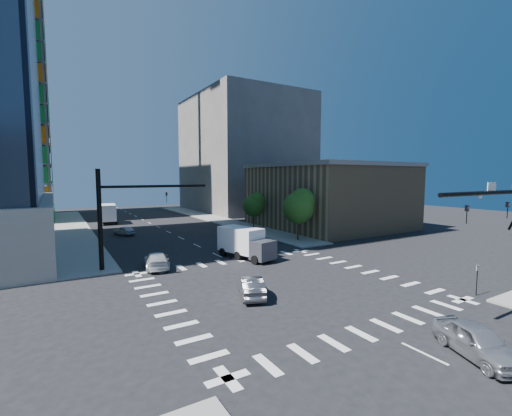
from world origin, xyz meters
TOP-DOWN VIEW (x-y plane):
  - ground at (0.00, 0.00)m, footprint 160.00×160.00m
  - road_markings at (0.00, 0.00)m, footprint 20.00×20.00m
  - sidewalk_ne at (12.50, 40.00)m, footprint 5.00×60.00m
  - sidewalk_nw at (-12.50, 40.00)m, footprint 5.00×60.00m
  - commercial_building at (25.00, 22.00)m, footprint 20.50×22.50m
  - bg_building_ne at (27.00, 55.00)m, footprint 24.00×30.00m
  - signal_mast_nw at (-10.00, 11.50)m, footprint 10.20×0.40m
  - tree_south at (12.63, 13.90)m, footprint 4.16×4.16m
  - tree_north at (12.93, 25.90)m, footprint 3.54×3.52m
  - no_parking_sign at (10.70, -9.00)m, footprint 0.30×0.06m
  - car_nb_near at (1.84, -13.43)m, footprint 3.35×4.90m
  - car_nb_far at (7.68, 18.09)m, footprint 3.47×5.98m
  - car_sb_near at (-6.97, 10.11)m, footprint 2.92×5.31m
  - car_sb_mid at (-6.32, 30.56)m, footprint 2.98×4.16m
  - car_sb_cross at (-3.20, -0.88)m, footprint 2.99×4.59m
  - box_truck_near at (2.04, 9.00)m, footprint 3.97×6.44m
  - box_truck_far at (-6.60, 45.65)m, footprint 3.38×6.86m

SIDE VIEW (x-z plane):
  - ground at x=0.00m, z-range 0.00..0.00m
  - road_markings at x=0.00m, z-range 0.00..0.01m
  - sidewalk_ne at x=12.50m, z-range 0.00..0.15m
  - sidewalk_nw at x=-12.50m, z-range 0.00..0.15m
  - car_sb_mid at x=-6.32m, z-range 0.00..1.31m
  - car_sb_cross at x=-3.20m, z-range 0.00..1.43m
  - car_sb_near at x=-6.97m, z-range 0.00..1.46m
  - car_nb_near at x=1.84m, z-range 0.00..1.55m
  - car_nb_far at x=7.68m, z-range 0.00..1.57m
  - no_parking_sign at x=10.70m, z-range 0.28..2.48m
  - box_truck_near at x=2.04m, z-range -0.18..2.96m
  - box_truck_far at x=-6.60m, z-range -0.20..3.28m
  - tree_north at x=12.93m, z-range 1.10..6.88m
  - tree_south at x=12.63m, z-range 1.27..8.10m
  - commercial_building at x=25.00m, z-range 0.01..10.61m
  - signal_mast_nw at x=-10.00m, z-range 0.99..9.99m
  - bg_building_ne at x=27.00m, z-range 0.00..28.00m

